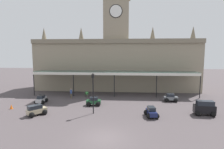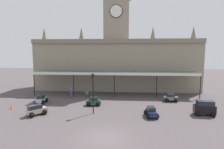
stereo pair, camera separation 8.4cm
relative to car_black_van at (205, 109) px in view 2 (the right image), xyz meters
name	(u,v)px [view 2 (the right image)]	position (x,y,z in m)	size (l,w,h in m)	color
ground_plane	(104,138)	(-11.34, -6.67, -0.81)	(140.00, 140.00, 0.00)	#4D4547
station_building	(117,60)	(-11.34, 15.27, 5.15)	(32.09, 6.96, 19.28)	gray
entrance_canopy	(115,72)	(-11.34, 9.57, 3.27)	(28.33, 3.26, 4.22)	#38564C
car_black_van	(205,109)	(0.00, 0.00, 0.00)	(2.47, 1.73, 1.77)	black
car_navy_sedan	(151,113)	(-6.45, -1.04, -0.30)	(1.67, 2.14, 1.19)	#19214C
car_green_sedan	(94,102)	(-13.99, 3.03, -0.30)	(2.12, 1.64, 1.19)	#1E512D
car_silver_sedan	(41,100)	(-21.97, 3.61, -0.30)	(1.55, 2.07, 1.19)	#B2B5BA
car_beige_estate	(36,111)	(-20.14, -1.50, -0.24)	(2.35, 2.39, 1.27)	tan
car_grey_sedan	(171,98)	(-2.51, 5.96, -0.30)	(2.11, 1.62, 1.19)	slate
pedestrian_crossing_forecourt	(71,93)	(-18.37, 6.74, 0.10)	(0.34, 0.39, 1.67)	brown
victorian_lamppost	(93,89)	(-13.43, -0.37, 2.31)	(0.30, 0.30, 5.03)	black
traffic_cone	(11,107)	(-24.68, 0.62, -0.50)	(0.40, 0.40, 0.62)	orange
planter_near_kerb	(87,94)	(-15.97, 7.79, -0.32)	(0.60, 0.60, 0.96)	#47423D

